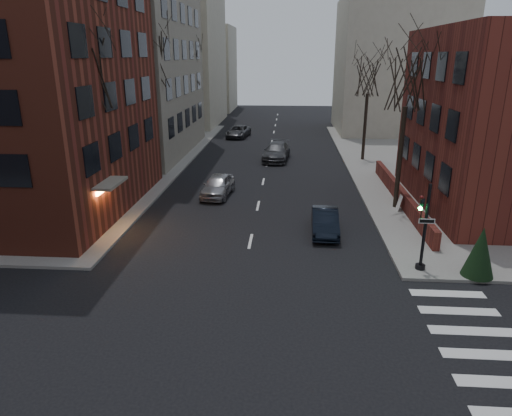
{
  "coord_description": "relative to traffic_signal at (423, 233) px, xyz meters",
  "views": [
    {
      "loc": [
        1.9,
        -10.26,
        9.4
      ],
      "look_at": [
        0.32,
        11.61,
        2.0
      ],
      "focal_mm": 32.0,
      "sensor_mm": 36.0,
      "label": 1
    }
  ],
  "objects": [
    {
      "name": "tree_right_b",
      "position": [
        0.86,
        23.01,
        5.68
      ],
      "size": [
        3.74,
        3.74,
        9.18
      ],
      "color": "#2D231C",
      "rests_on": "sidewalk_far_right"
    },
    {
      "name": "tree_left_b",
      "position": [
        -16.74,
        17.01,
        7.0
      ],
      "size": [
        4.4,
        4.4,
        10.8
      ],
      "color": "#2D231C",
      "rests_on": "sidewalk_far_left"
    },
    {
      "name": "building_distant_lb",
      "position": [
        -20.94,
        63.01,
        5.09
      ],
      "size": [
        10.0,
        12.0,
        14.0
      ],
      "primitive_type": "cube",
      "color": "#BDB5A0",
      "rests_on": "ground"
    },
    {
      "name": "car_lane_silver",
      "position": [
        -10.89,
        11.04,
        -1.16
      ],
      "size": [
        2.19,
        4.53,
        1.49
      ],
      "primitive_type": "imported",
      "rotation": [
        0.0,
        0.0,
        -0.1
      ],
      "color": "#999A9F",
      "rests_on": "ground"
    },
    {
      "name": "building_distant_ra",
      "position": [
        7.06,
        41.01,
        6.09
      ],
      "size": [
        14.0,
        14.0,
        16.0
      ],
      "primitive_type": "cube",
      "color": "#BDB5A0",
      "rests_on": "ground"
    },
    {
      "name": "ground",
      "position": [
        -7.94,
        -8.99,
        -1.91
      ],
      "size": [
        160.0,
        160.0,
        0.0
      ],
      "primitive_type": "plane",
      "color": "black",
      "rests_on": "ground"
    },
    {
      "name": "streetlamp_far",
      "position": [
        -16.14,
        33.01,
        2.33
      ],
      "size": [
        0.36,
        0.36,
        6.28
      ],
      "color": "black",
      "rests_on": "sidewalk_far_left"
    },
    {
      "name": "tree_right_a",
      "position": [
        0.86,
        9.01,
        6.12
      ],
      "size": [
        3.96,
        3.96,
        9.72
      ],
      "color": "#2D231C",
      "rests_on": "sidewalk_far_right"
    },
    {
      "name": "sandwich_board",
      "position": [
        1.13,
        8.33,
        -1.27
      ],
      "size": [
        0.45,
        0.62,
        0.98
      ],
      "primitive_type": "cube",
      "rotation": [
        0.0,
        0.0,
        0.02
      ],
      "color": "white",
      "rests_on": "sidewalk_far_right"
    },
    {
      "name": "low_wall_right",
      "position": [
        1.36,
        10.01,
        -1.26
      ],
      "size": [
        0.35,
        16.0,
        1.0
      ],
      "primitive_type": "cube",
      "color": "maroon",
      "rests_on": "sidewalk_far_right"
    },
    {
      "name": "car_lane_gray",
      "position": [
        -7.14,
        22.75,
        -1.12
      ],
      "size": [
        2.72,
        5.64,
        1.58
      ],
      "primitive_type": "imported",
      "rotation": [
        0.0,
        0.0,
        -0.09
      ],
      "color": "#393A3E",
      "rests_on": "ground"
    },
    {
      "name": "tree_left_a",
      "position": [
        -16.74,
        5.01,
        6.56
      ],
      "size": [
        4.18,
        4.18,
        10.26
      ],
      "color": "#2D231C",
      "rests_on": "sidewalk_far_left"
    },
    {
      "name": "streetlamp_near",
      "position": [
        -16.14,
        13.01,
        2.33
      ],
      "size": [
        0.36,
        0.36,
        6.28
      ],
      "color": "black",
      "rests_on": "sidewalk_far_left"
    },
    {
      "name": "tree_left_c",
      "position": [
        -16.74,
        31.01,
        6.12
      ],
      "size": [
        3.96,
        3.96,
        9.72
      ],
      "color": "#2D231C",
      "rests_on": "sidewalk_far_left"
    },
    {
      "name": "building_distant_la",
      "position": [
        -22.94,
        46.01,
        7.09
      ],
      "size": [
        14.0,
        16.0,
        18.0
      ],
      "primitive_type": "cube",
      "color": "#BDB5A0",
      "rests_on": "ground"
    },
    {
      "name": "building_left_tan",
      "position": [
        -24.94,
        25.01,
        12.09
      ],
      "size": [
        18.0,
        18.0,
        28.0
      ],
      "primitive_type": "cube",
      "color": "gray",
      "rests_on": "ground"
    },
    {
      "name": "parked_sedan",
      "position": [
        -3.94,
        4.51,
        -1.24
      ],
      "size": [
        1.52,
        4.1,
        1.34
      ],
      "primitive_type": "imported",
      "rotation": [
        0.0,
        0.0,
        -0.03
      ],
      "color": "black",
      "rests_on": "ground"
    },
    {
      "name": "evergreen_shrub",
      "position": [
        2.37,
        -0.49,
        -0.63
      ],
      "size": [
        1.72,
        1.72,
        2.26
      ],
      "primitive_type": "cone",
      "rotation": [
        0.0,
        0.0,
        0.32
      ],
      "color": "black",
      "rests_on": "sidewalk_far_right"
    },
    {
      "name": "traffic_signal",
      "position": [
        0.0,
        0.0,
        0.0
      ],
      "size": [
        0.76,
        0.44,
        4.0
      ],
      "color": "black",
      "rests_on": "sidewalk_far_right"
    },
    {
      "name": "car_lane_far",
      "position": [
        -12.07,
        34.88,
        -1.23
      ],
      "size": [
        2.9,
        5.16,
        1.36
      ],
      "primitive_type": "imported",
      "rotation": [
        0.0,
        0.0,
        -0.14
      ],
      "color": "#3C3D41",
      "rests_on": "ground"
    }
  ]
}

